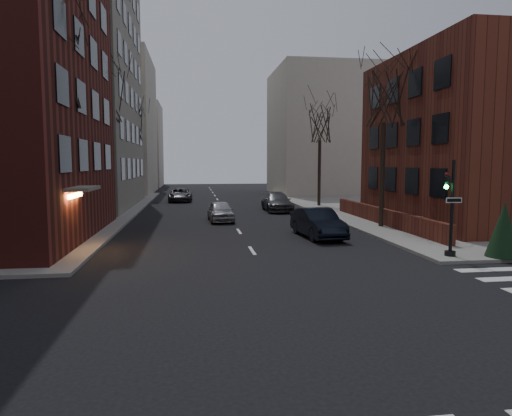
{
  "coord_description": "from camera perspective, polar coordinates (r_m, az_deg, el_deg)",
  "views": [
    {
      "loc": [
        -2.66,
        -8.55,
        4.03
      ],
      "look_at": [
        0.15,
        11.76,
        2.0
      ],
      "focal_mm": 32.0,
      "sensor_mm": 36.0,
      "label": 1
    }
  ],
  "objects": [
    {
      "name": "car_lane_silver",
      "position": [
        31.69,
        -4.47,
        -0.4
      ],
      "size": [
        1.83,
        4.17,
        1.4
      ],
      "primitive_type": "imported",
      "rotation": [
        0.0,
        0.0,
        0.04
      ],
      "color": "#9D9DA2",
      "rests_on": "ground"
    },
    {
      "name": "car_lane_gray",
      "position": [
        38.27,
        2.64,
        0.76
      ],
      "size": [
        2.19,
        5.3,
        1.53
      ],
      "primitive_type": "imported",
      "rotation": [
        0.0,
        0.0,
        -0.01
      ],
      "color": "#39393E",
      "rests_on": "ground"
    },
    {
      "name": "tree_left_a",
      "position": [
        23.79,
        -23.64,
        15.95
      ],
      "size": [
        4.18,
        4.18,
        10.26
      ],
      "color": "#2D231C",
      "rests_on": "sidewalk_far_left"
    },
    {
      "name": "ground",
      "position": [
        9.82,
        9.06,
        -18.64
      ],
      "size": [
        160.0,
        160.0,
        0.0
      ],
      "primitive_type": "plane",
      "color": "black",
      "rests_on": "ground"
    },
    {
      "name": "building_right_brick",
      "position": [
        33.6,
        27.16,
        7.54
      ],
      "size": [
        12.0,
        14.0,
        11.0
      ],
      "primitive_type": "cube",
      "color": "#60291B",
      "rests_on": "ground"
    },
    {
      "name": "building_left_tan",
      "position": [
        46.0,
        -27.19,
        17.56
      ],
      "size": [
        18.0,
        18.0,
        28.0
      ],
      "primitive_type": "cube",
      "color": "gray",
      "rests_on": "ground"
    },
    {
      "name": "streetlamp_near",
      "position": [
        31.05,
        -18.25,
        5.75
      ],
      "size": [
        0.36,
        0.36,
        6.28
      ],
      "color": "black",
      "rests_on": "sidewalk_far_left"
    },
    {
      "name": "evergreen_shrub",
      "position": [
        21.44,
        28.56,
        -2.38
      ],
      "size": [
        1.51,
        1.51,
        2.28
      ],
      "primitive_type": "cone",
      "rotation": [
        0.0,
        0.0,
        -0.11
      ],
      "color": "black",
      "rests_on": "sidewalk_far_right"
    },
    {
      "name": "traffic_signal",
      "position": [
        20.61,
        23.12,
        -0.71
      ],
      "size": [
        0.76,
        0.44,
        4.0
      ],
      "color": "black",
      "rests_on": "sidewalk_far_right"
    },
    {
      "name": "tree_right_b",
      "position": [
        42.29,
        8.0,
        10.42
      ],
      "size": [
        3.74,
        3.74,
        9.18
      ],
      "color": "#2D231C",
      "rests_on": "sidewalk_far_right"
    },
    {
      "name": "building_distant_la",
      "position": [
        64.93,
        -19.1,
        9.74
      ],
      "size": [
        14.0,
        16.0,
        18.0
      ],
      "primitive_type": "cube",
      "color": "#BBB29E",
      "rests_on": "ground"
    },
    {
      "name": "tree_left_b",
      "position": [
        35.43,
        -18.28,
        13.29
      ],
      "size": [
        4.4,
        4.4,
        10.8
      ],
      "color": "#2D231C",
      "rests_on": "sidewalk_far_left"
    },
    {
      "name": "low_wall_right",
      "position": [
        30.23,
        15.49,
        -0.97
      ],
      "size": [
        0.35,
        16.0,
        1.0
      ],
      "primitive_type": "cube",
      "color": "#60291B",
      "rests_on": "sidewalk_far_right"
    },
    {
      "name": "sandwich_board",
      "position": [
        27.03,
        19.57,
        -1.93
      ],
      "size": [
        0.51,
        0.64,
        0.93
      ],
      "primitive_type": "cube",
      "rotation": [
        0.0,
        0.0,
        0.17
      ],
      "color": "white",
      "rests_on": "sidewalk_far_right"
    },
    {
      "name": "streetlamp_far",
      "position": [
        50.86,
        -14.21,
        5.71
      ],
      "size": [
        0.36,
        0.36,
        6.28
      ],
      "color": "black",
      "rests_on": "sidewalk_far_left"
    },
    {
      "name": "building_distant_lb",
      "position": [
        81.27,
        -15.32,
        7.55
      ],
      "size": [
        10.0,
        12.0,
        14.0
      ],
      "primitive_type": "cube",
      "color": "#BBB29E",
      "rests_on": "ground"
    },
    {
      "name": "building_distant_ra",
      "position": [
        61.29,
        9.0,
        9.3
      ],
      "size": [
        14.0,
        14.0,
        16.0
      ],
      "primitive_type": "cube",
      "color": "#BBB29E",
      "rests_on": "ground"
    },
    {
      "name": "parked_sedan",
      "position": [
        24.89,
        7.72,
        -1.87
      ],
      "size": [
        2.09,
        4.94,
        1.59
      ],
      "primitive_type": "imported",
      "rotation": [
        0.0,
        0.0,
        0.09
      ],
      "color": "black",
      "rests_on": "ground"
    },
    {
      "name": "car_lane_far",
      "position": [
        48.48,
        -9.42,
        1.64
      ],
      "size": [
        2.46,
        5.13,
        1.41
      ],
      "primitive_type": "imported",
      "rotation": [
        0.0,
        0.0,
        -0.02
      ],
      "color": "#3F3E43",
      "rests_on": "ground"
    },
    {
      "name": "tree_left_c",
      "position": [
        49.1,
        -15.28,
        10.13
      ],
      "size": [
        3.96,
        3.96,
        9.72
      ],
      "color": "#2D231C",
      "rests_on": "sidewalk_far_left"
    },
    {
      "name": "tree_right_a",
      "position": [
        29.2,
        15.75,
        13.32
      ],
      "size": [
        3.96,
        3.96,
        9.72
      ],
      "color": "#2D231C",
      "rests_on": "sidewalk_far_right"
    }
  ]
}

